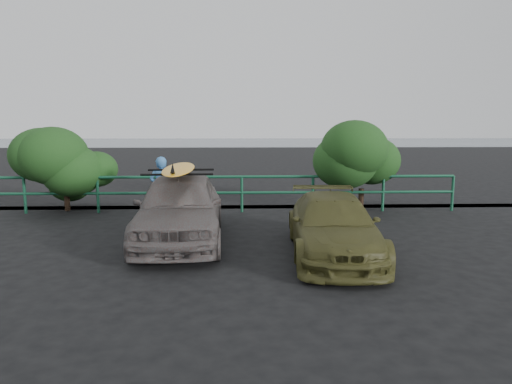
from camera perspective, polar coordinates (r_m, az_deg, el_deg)
The scene contains 10 objects.
ground at distance 8.08m, azimuth -8.92°, elevation -9.36°, with size 80.00×80.00×0.00m, color black.
ocean at distance 67.68m, azimuth -2.70°, elevation 6.47°, with size 200.00×200.00×0.00m, color slate.
guardrail at distance 12.82m, azimuth -6.26°, elevation -0.24°, with size 14.00×0.08×1.04m, color #164E34, non-canonical shape.
shrub_left at distance 14.32m, azimuth -25.71°, elevation 2.27°, with size 3.20×2.40×2.22m, color #1F471A, non-canonical shape.
shrub_right at distance 13.79m, azimuth 15.09°, elevation 2.92°, with size 3.20×2.40×2.37m, color #1F471A, non-canonical shape.
sedan at distance 9.67m, azimuth -9.48°, elevation -1.94°, with size 1.72×4.27×1.46m, color #5F5755.
olive_vehicle at distance 8.72m, azimuth 9.60°, elevation -4.21°, with size 1.57×3.87×1.12m, color #4A4820.
man at distance 11.88m, azimuth -11.70°, elevation 0.41°, with size 0.60×0.39×1.65m, color #3C75B5.
roof_rack at distance 9.56m, azimuth -9.59°, elevation 2.49°, with size 1.42×0.99×0.05m, color black, non-canonical shape.
surfboard at distance 9.56m, azimuth -9.60°, elevation 2.89°, with size 0.62×2.97×0.09m, color #F7A61A.
Camera 1 is at (0.99, -7.63, 2.47)m, focal length 32.00 mm.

